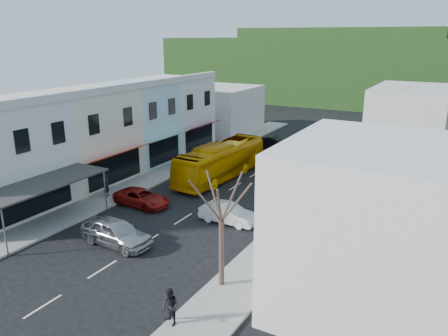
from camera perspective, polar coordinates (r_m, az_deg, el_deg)
ground at (r=31.44m, az=-5.36°, el=-6.64°), size 120.00×120.00×0.00m
sidewalk_left at (r=43.16m, az=-6.13°, el=0.07°), size 3.00×52.00×0.15m
sidewalk_right at (r=36.99m, az=13.30°, el=-3.22°), size 3.00×52.00×0.15m
shopfront_row at (r=41.64m, az=-15.94°, el=4.46°), size 8.25×30.00×8.00m
right_building at (r=21.63m, az=18.85°, el=-7.28°), size 8.00×9.00×8.00m
distant_block_left at (r=58.89m, az=-0.27°, el=7.63°), size 8.00×10.00×6.00m
distant_block_right at (r=54.68m, az=23.05°, el=6.09°), size 8.00×12.00×7.00m
hillside at (r=90.72m, az=18.06°, el=12.47°), size 80.00×26.00×14.00m
bus at (r=39.62m, az=-0.41°, el=0.85°), size 3.06×11.71×3.10m
car_silver at (r=28.23m, az=-13.90°, el=-8.39°), size 4.48×2.00×1.40m
car_white at (r=30.44m, az=0.55°, el=-5.94°), size 4.40×1.81×1.40m
car_red at (r=34.02m, az=-10.71°, el=-3.73°), size 4.70×2.14×1.40m
car_black_near at (r=41.75m, az=8.48°, el=0.29°), size 4.68×2.32×1.40m
car_navy_mid at (r=45.76m, az=11.87°, el=1.59°), size 4.60×2.37×1.40m
car_black_far at (r=50.71m, az=6.42°, el=3.34°), size 4.55×2.20×1.40m
pedestrian_left at (r=36.05m, az=-15.09°, el=-2.33°), size 0.55×0.69×1.70m
pedestrian_right at (r=20.42m, az=-7.06°, el=-17.61°), size 0.81×0.67×1.70m
direction_sign at (r=28.28m, az=5.92°, el=-5.48°), size 1.29×1.74×3.59m
street_tree at (r=21.83m, az=-0.33°, el=-6.99°), size 3.16×3.16×7.37m
traffic_signal at (r=55.70m, az=18.20°, el=5.86°), size 1.01×1.29×5.25m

